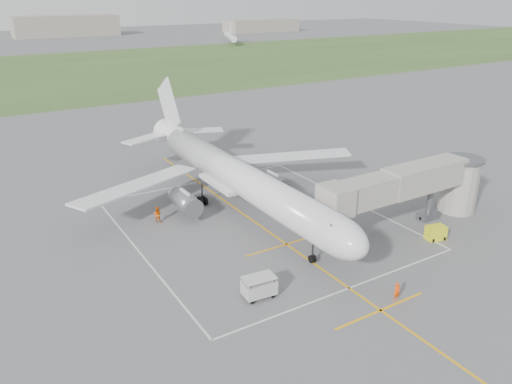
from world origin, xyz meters
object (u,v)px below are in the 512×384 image
gpu_unit (436,233)px  ramp_worker_nose (397,292)px  airliner (236,176)px  baggage_cart (259,287)px  jet_bridge (419,185)px  ramp_worker_wing (157,214)px

gpu_unit → ramp_worker_nose: (-12.30, -6.10, 0.11)m
airliner → gpu_unit: airliner is taller
airliner → baggage_cart: (-7.73, -17.63, -3.37)m
jet_bridge → ramp_worker_nose: jet_bridge is taller
ramp_worker_nose → jet_bridge: bearing=45.3°
jet_bridge → baggage_cart: bearing=-171.8°
airliner → baggage_cart: airliner is taller
jet_bridge → ramp_worker_nose: 17.27m
jet_bridge → ramp_worker_nose: (-13.48, -10.09, -3.87)m
jet_bridge → gpu_unit: (-1.18, -3.98, -3.99)m
jet_bridge → gpu_unit: bearing=-106.5°
baggage_cart → ramp_worker_wing: bearing=100.6°
gpu_unit → jet_bridge: bearing=87.0°
airliner → ramp_worker_nose: (2.25, -24.34, -3.52)m
baggage_cart → ramp_worker_wing: 19.49m
ramp_worker_nose → airliner: bearing=103.7°
ramp_worker_nose → ramp_worker_wing: bearing=123.0°
gpu_unit → ramp_worker_wing: (-24.19, 20.00, 0.21)m
gpu_unit → baggage_cart: baggage_cart is taller
gpu_unit → baggage_cart: 22.28m
gpu_unit → ramp_worker_wing: 31.39m
ramp_worker_wing → airliner: bearing=-150.1°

